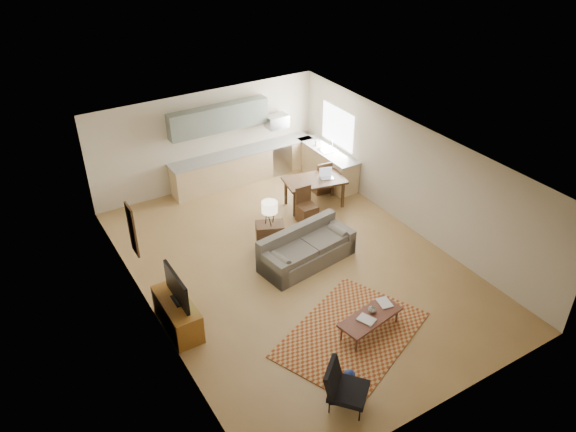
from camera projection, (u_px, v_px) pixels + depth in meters
room at (295, 214)px, 11.87m from camera, size 9.00×9.00×9.00m
kitchen_counter_back at (244, 166)px, 15.77m from camera, size 4.26×0.64×0.92m
kitchen_counter_right at (327, 165)px, 15.81m from camera, size 0.64×2.26×0.92m
kitchen_range at (278, 157)px, 16.26m from camera, size 0.62×0.62×0.90m
kitchen_microwave at (277, 121)px, 15.69m from camera, size 0.62×0.40×0.35m
upper_cabinets at (219, 118)px, 14.83m from camera, size 2.80×0.34×0.70m
window_right at (338, 127)px, 15.36m from camera, size 0.02×1.40×1.05m
wall_art_left at (133, 230)px, 11.01m from camera, size 0.06×0.42×1.10m
triptych at (203, 127)px, 14.86m from camera, size 1.70×0.04×0.50m
rug at (351, 334)px, 10.72m from camera, size 3.38×2.93×0.02m
sofa at (307, 248)px, 12.48m from camera, size 2.42×1.33×0.80m
coffee_table at (370, 324)px, 10.70m from camera, size 1.39×0.75×0.40m
book_a at (363, 323)px, 10.41m from camera, size 0.46×0.49×0.03m
book_b at (379, 304)px, 10.86m from camera, size 0.36×0.41×0.02m
vase at (372, 309)px, 10.64m from camera, size 0.18×0.18×0.17m
armchair at (349, 388)px, 9.12m from camera, size 0.99×0.99×0.81m
tv_credenza at (177, 314)px, 10.76m from camera, size 0.53×1.37×0.63m
tv at (177, 287)px, 10.45m from camera, size 0.11×1.05×0.63m
console_table at (270, 238)px, 12.87m from camera, size 0.75×0.64×0.74m
table_lamp at (270, 213)px, 12.52m from camera, size 0.45×0.45×0.59m
dining_table at (314, 193)px, 14.61m from camera, size 1.68×1.17×0.78m
dining_chair_near at (307, 206)px, 13.91m from camera, size 0.45×0.47×0.92m
dining_chair_far at (321, 176)px, 15.23m from camera, size 0.49×0.51×0.94m
laptop at (327, 174)px, 14.40m from camera, size 0.39×0.34×0.25m
soap_bottle at (317, 143)px, 15.76m from camera, size 0.10×0.10×0.19m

